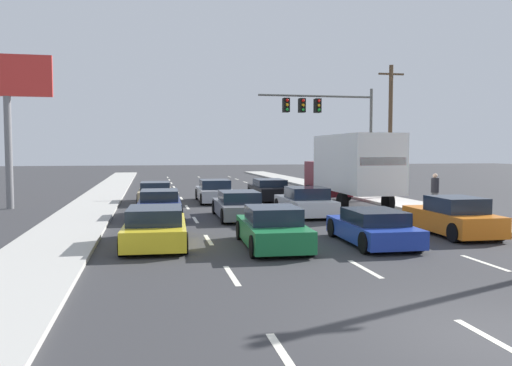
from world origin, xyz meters
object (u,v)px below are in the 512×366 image
Objects in this scene: car_yellow at (155,228)px; pedestrian_near_corner at (385,183)px; car_silver at (215,192)px; car_orange at (452,217)px; box_truck at (350,167)px; roadside_billboard at (7,98)px; car_green at (272,229)px; car_black at (270,190)px; car_blue at (373,228)px; traffic_signal_mast at (322,113)px; car_navy at (160,205)px; utility_pole_mid at (390,128)px; car_gray at (239,206)px; car_tan at (155,193)px; car_white at (305,203)px.

car_yellow is 18.59m from pedestrian_near_corner.
car_orange is (6.84, -13.16, 0.02)m from car_silver.
box_truck is 4.94× the size of pedestrian_near_corner.
car_silver is at bearing 117.47° from car_orange.
box_truck reaches higher than car_yellow.
car_yellow is 14.68m from roadside_billboard.
car_green is 0.89× the size of car_black.
car_blue is at bearing -77.04° from car_silver.
car_green is 20.61m from traffic_signal_mast.
car_navy is 1.12× the size of car_orange.
car_blue is at bearing -107.94° from box_truck.
car_orange is 0.54× the size of roadside_billboard.
utility_pole_mid is at bearing -15.64° from traffic_signal_mast.
car_gray is 7.20m from box_truck.
car_tan is 14.80m from car_green.
traffic_signal_mast is at bearing 67.78° from car_white.
car_tan is at bearing -170.02° from utility_pole_mid.
car_orange is 0.52× the size of traffic_signal_mast.
car_white is at bearing -21.61° from roadside_billboard.
car_blue is 19.67m from roadside_billboard.
pedestrian_near_corner reaches higher than car_white.
traffic_signal_mast is at bearing 80.98° from box_truck.
car_navy is 10.25m from car_blue.
car_orange reaches higher than car_green.
car_navy is at bearing 146.26° from car_orange.
pedestrian_near_corner is (2.39, -4.92, -4.46)m from traffic_signal_mast.
traffic_signal_mast reaches higher than car_gray.
car_silver is 14.83m from car_orange.
car_green is at bearing -171.28° from car_orange.
car_blue is at bearing -117.63° from utility_pole_mid.
car_black is 10.09m from utility_pole_mid.
car_tan is at bearing 155.12° from box_truck.
car_blue is 15.29m from pedestrian_near_corner.
utility_pole_mid reaches higher than car_black.
box_truck is at bearing -33.91° from car_silver.
car_yellow is at bearing -138.64° from box_truck.
pedestrian_near_corner is at bearing 41.90° from car_white.
car_white is at bearing -64.42° from car_silver.
car_silver is at bearing 146.09° from box_truck.
car_black is 7.00m from pedestrian_near_corner.
car_silver is (3.50, 13.19, 0.02)m from car_yellow.
box_truck is at bearing 24.97° from car_gray.
car_orange reaches higher than car_blue.
car_gray is at bearing -139.79° from utility_pole_mid.
car_gray is (3.51, -7.54, 0.00)m from car_tan.
car_green is at bearing -125.64° from utility_pole_mid.
pedestrian_near_corner is (13.50, 5.71, 0.47)m from car_navy.
car_gray is 3.20m from car_white.
car_silver is 0.57× the size of roadside_billboard.
utility_pole_mid is (9.05, 17.28, 3.96)m from car_blue.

